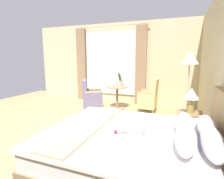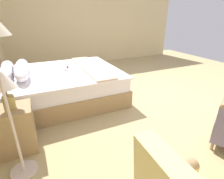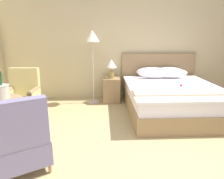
# 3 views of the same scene
# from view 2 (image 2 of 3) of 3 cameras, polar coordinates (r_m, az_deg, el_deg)

# --- Properties ---
(ground_plane) EXTENTS (8.04, 8.04, 0.00)m
(ground_plane) POSITION_cam_2_polar(r_m,az_deg,el_deg) (3.86, 13.23, -1.74)
(ground_plane) COLOR tan
(wall_far_side) EXTENTS (0.12, 6.00, 2.78)m
(wall_far_side) POSITION_cam_2_polar(r_m,az_deg,el_deg) (6.45, -4.92, 21.35)
(wall_far_side) COLOR #CFBC8C
(wall_far_side) RESTS_ON ground
(bed) EXTENTS (1.85, 2.22, 1.14)m
(bed) POSITION_cam_2_polar(r_m,az_deg,el_deg) (3.57, -17.23, 1.67)
(bed) COLOR #967851
(bed) RESTS_ON ground
(nightstand) EXTENTS (0.43, 0.43, 0.59)m
(nightstand) POSITION_cam_2_polar(r_m,az_deg,el_deg) (2.50, -28.85, -11.25)
(nightstand) COLOR #967851
(nightstand) RESTS_ON ground
(bedside_lamp) EXTENTS (0.26, 0.26, 0.45)m
(bedside_lamp) POSITION_cam_2_polar(r_m,az_deg,el_deg) (2.25, -31.75, 1.62)
(bedside_lamp) COLOR olive
(bedside_lamp) RESTS_ON nightstand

